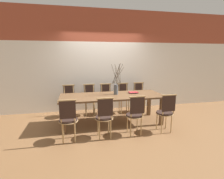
% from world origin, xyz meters
% --- Properties ---
extents(ground_plane, '(16.00, 16.00, 0.00)m').
position_xyz_m(ground_plane, '(0.00, 0.00, 0.00)').
color(ground_plane, brown).
extents(wall_rear, '(12.00, 0.06, 3.20)m').
position_xyz_m(wall_rear, '(0.00, 1.34, 1.60)').
color(wall_rear, silver).
rests_on(wall_rear, ground_plane).
extents(dining_table, '(2.65, 1.00, 0.76)m').
position_xyz_m(dining_table, '(0.00, 0.00, 0.67)').
color(dining_table, brown).
rests_on(dining_table, ground_plane).
extents(chair_near_leftend, '(0.40, 0.40, 0.93)m').
position_xyz_m(chair_near_leftend, '(-1.09, -0.82, 0.51)').
color(chair_near_leftend, black).
rests_on(chair_near_leftend, ground_plane).
extents(chair_near_left, '(0.40, 0.40, 0.93)m').
position_xyz_m(chair_near_left, '(-0.34, -0.82, 0.51)').
color(chair_near_left, black).
rests_on(chair_near_left, ground_plane).
extents(chair_near_center, '(0.40, 0.40, 0.93)m').
position_xyz_m(chair_near_center, '(0.35, -0.82, 0.51)').
color(chair_near_center, black).
rests_on(chair_near_center, ground_plane).
extents(chair_near_right, '(0.40, 0.40, 0.93)m').
position_xyz_m(chair_near_right, '(1.08, -0.82, 0.51)').
color(chair_near_right, black).
rests_on(chair_near_right, ground_plane).
extents(chair_far_leftend, '(0.40, 0.40, 0.93)m').
position_xyz_m(chair_far_leftend, '(-1.11, 0.82, 0.51)').
color(chair_far_leftend, black).
rests_on(chair_far_leftend, ground_plane).
extents(chair_far_left, '(0.40, 0.40, 0.93)m').
position_xyz_m(chair_far_left, '(-0.51, 0.82, 0.51)').
color(chair_far_left, black).
rests_on(chair_far_left, ground_plane).
extents(chair_far_center, '(0.40, 0.40, 0.93)m').
position_xyz_m(chair_far_center, '(0.00, 0.82, 0.51)').
color(chair_far_center, black).
rests_on(chair_far_center, ground_plane).
extents(chair_far_right, '(0.40, 0.40, 0.93)m').
position_xyz_m(chair_far_right, '(0.55, 0.82, 0.51)').
color(chair_far_right, black).
rests_on(chair_far_right, ground_plane).
extents(chair_far_rightend, '(0.40, 0.40, 0.93)m').
position_xyz_m(chair_far_rightend, '(1.08, 0.82, 0.51)').
color(chair_far_rightend, black).
rests_on(chair_far_rightend, ground_plane).
extents(vase_centerpiece, '(0.35, 0.36, 0.81)m').
position_xyz_m(vase_centerpiece, '(0.13, 0.09, 0.93)').
color(vase_centerpiece, '#4C5156').
rests_on(vase_centerpiece, dining_table).
extents(book_stack, '(0.25, 0.19, 0.03)m').
position_xyz_m(book_stack, '(0.62, 0.13, 0.78)').
color(book_stack, '#234C8C').
rests_on(book_stack, dining_table).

